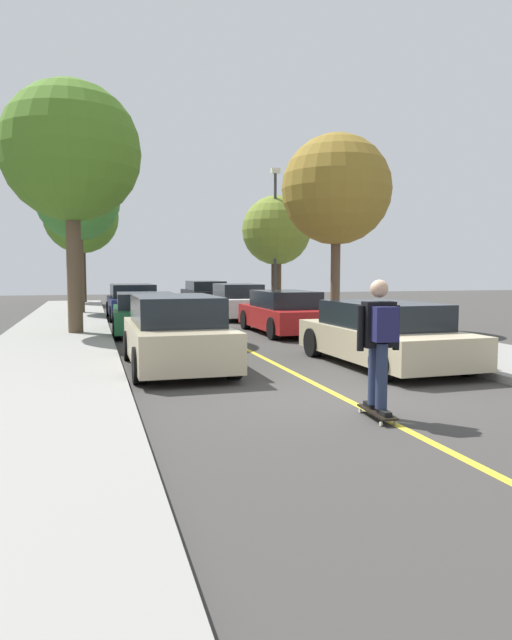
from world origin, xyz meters
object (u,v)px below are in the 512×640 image
at_px(parked_car_left_far, 133,302).
at_px(skateboard, 377,412).
at_px(parked_car_left_near, 146,314).
at_px(parked_car_right_farthest, 205,295).
at_px(parked_car_right_far, 237,302).
at_px(streetlamp, 275,232).
at_px(street_tree_right_near, 276,231).
at_px(skateboarder, 379,337).
at_px(street_tree_left_near, 78,199).
at_px(street_tree_left_nearest, 71,153).
at_px(parked_car_right_near, 284,313).
at_px(parked_car_left_nearest, 176,333).
at_px(parked_car_right_nearest, 383,334).
at_px(street_tree_left_far, 81,217).
at_px(street_tree_right_nearest, 336,190).

relative_size(parked_car_left_far, skateboard, 4.94).
xyz_separation_m(parked_car_left_near, parked_car_right_farthest, (4.09, 11.57, 0.06)).
distance_m(parked_car_right_far, streetlamp, 3.39).
distance_m(street_tree_right_near, skateboarder, 17.65).
bearing_deg(parked_car_left_far, street_tree_right_near, 2.64).
xyz_separation_m(parked_car_right_far, street_tree_left_near, (-6.12, 3.32, 4.27)).
relative_size(parked_car_left_near, streetlamp, 0.68).
height_order(parked_car_left_near, street_tree_right_near, street_tree_right_near).
bearing_deg(street_tree_left_nearest, parked_car_right_near, -6.72).
bearing_deg(parked_car_right_near, parked_car_left_nearest, -127.17).
bearing_deg(streetlamp, parked_car_left_nearest, -116.58).
bearing_deg(skateboarder, streetlamp, 76.56).
distance_m(parked_car_right_farthest, streetlamp, 7.14).
xyz_separation_m(parked_car_left_far, skateboarder, (1.95, -16.68, 0.39)).
relative_size(parked_car_left_far, skateboarder, 2.47).
bearing_deg(parked_car_right_nearest, street_tree_right_near, 81.21).
height_order(parked_car_left_nearest, parked_car_left_far, parked_car_left_nearest).
relative_size(parked_car_right_far, skateboarder, 2.68).
relative_size(street_tree_left_nearest, streetlamp, 1.18).
distance_m(street_tree_right_near, skateboard, 17.79).
height_order(parked_car_left_far, parked_car_right_near, parked_car_left_far).
distance_m(parked_car_right_far, street_tree_left_near, 8.17).
distance_m(parked_car_right_nearest, parked_car_right_far, 11.99).
bearing_deg(skateboard, street_tree_left_far, 98.24).
distance_m(parked_car_left_near, street_tree_right_near, 9.05).
xyz_separation_m(street_tree_right_near, streetlamp, (-0.28, -0.70, -0.07)).
relative_size(streetlamp, skateboard, 7.01).
bearing_deg(skateboarder, parked_car_right_nearest, 60.72).
relative_size(parked_car_left_nearest, parked_car_right_far, 0.89).
distance_m(parked_car_right_farthest, skateboarder, 22.68).
bearing_deg(parked_car_left_near, street_tree_left_far, 97.00).
xyz_separation_m(parked_car_left_nearest, parked_car_right_farthest, (4.09, 17.97, -0.01)).
relative_size(parked_car_right_nearest, parked_car_right_farthest, 0.96).
height_order(street_tree_left_nearest, street_tree_right_near, street_tree_left_nearest).
distance_m(parked_car_left_near, skateboarder, 11.18).
xyz_separation_m(parked_car_right_nearest, streetlamp, (1.75, 12.46, 2.91)).
distance_m(parked_car_right_far, skateboarder, 15.95).
distance_m(parked_car_right_nearest, street_tree_left_far, 24.90).
relative_size(parked_car_left_nearest, skateboarder, 2.39).
bearing_deg(street_tree_left_far, parked_car_left_far, -79.42).
relative_size(parked_car_left_near, parked_car_right_near, 0.93).
height_order(parked_car_right_far, street_tree_right_near, street_tree_right_near).
bearing_deg(street_tree_left_far, skateboarder, -81.77).
xyz_separation_m(parked_car_left_near, streetlamp, (5.84, 5.27, 2.92)).
distance_m(parked_car_right_farthest, street_tree_right_nearest, 12.59).
height_order(parked_car_left_far, streetlamp, streetlamp).
relative_size(street_tree_left_far, street_tree_right_nearest, 1.12).
xyz_separation_m(parked_car_left_near, street_tree_left_near, (-2.03, 8.12, 4.32)).
relative_size(skateboard, skateboarder, 0.50).
height_order(parked_car_right_near, skateboarder, skateboarder).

